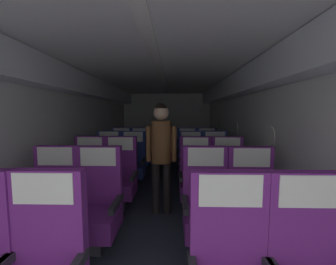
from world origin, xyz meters
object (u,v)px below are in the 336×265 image
Objects in this scene: seat_b_left_aisle at (97,207)px; seat_c_right_aisle at (228,179)px; seat_e_left_window at (121,153)px; seat_e_right_aisle at (207,154)px; seat_b_right_aisle at (253,209)px; seat_c_left_aisle at (120,178)px; seat_d_right_window at (191,163)px; seat_c_right_window at (196,179)px; seat_d_left_aisle at (133,163)px; seat_b_left_window at (53,206)px; seat_e_left_aisle at (140,154)px; seat_e_right_window at (187,154)px; seat_c_left_window at (89,178)px; seat_d_left_window at (108,163)px; flight_attendant at (161,146)px; seat_b_right_window at (206,207)px; seat_d_right_aisle at (215,164)px.

seat_b_left_aisle is 1.92m from seat_c_right_aisle.
seat_e_left_window is 1.00× the size of seat_e_right_aisle.
seat_b_right_aisle is 1.00× the size of seat_e_right_aisle.
seat_c_left_aisle is 1.52m from seat_d_right_window.
seat_e_left_window is (-1.63, 1.98, 0.00)m from seat_c_right_window.
seat_b_left_window is at bearing -104.26° from seat_d_left_aisle.
seat_c_left_aisle is (0.48, 0.96, 0.00)m from seat_b_left_window.
seat_e_left_window is 0.48m from seat_e_left_aisle.
seat_e_left_window is 1.00× the size of seat_e_right_window.
seat_d_right_window is 1.00× the size of seat_e_right_aisle.
seat_c_left_aisle is 2.57m from seat_e_right_aisle.
seat_c_left_window is at bearing -179.79° from seat_c_right_aisle.
seat_b_right_aisle is 3.64m from seat_e_left_window.
seat_c_left_aisle is at bearing -129.86° from seat_e_right_aisle.
seat_e_right_aisle is at bearing 24.96° from seat_d_left_window.
seat_e_left_aisle is (0.49, 2.93, 0.00)m from seat_b_left_window.
seat_e_left_window is at bearing 125.95° from flight_attendant.
seat_c_right_aisle is at bearing -50.08° from seat_e_left_aisle.
seat_d_right_window is 1.36m from flight_attendant.
flight_attendant reaches higher than seat_b_right_window.
seat_c_left_aisle is at bearing 149.20° from seat_b_right_aisle.
seat_d_right_aisle is at bearing 42.33° from seat_b_left_window.
seat_c_right_window and seat_e_left_window have the same top height.
seat_e_left_aisle is at bearing -179.79° from seat_e_right_aisle.
seat_c_left_window is 0.68× the size of flight_attendant.
seat_c_left_window is 1.00× the size of seat_e_left_aisle.
seat_c_right_window is at bearing 30.27° from seat_b_left_window.
flight_attendant is at bearing -73.36° from seat_e_left_aisle.
seat_b_left_window is at bearing -125.97° from seat_e_right_aisle.
seat_b_right_aisle is 1.92m from seat_c_left_aisle.
seat_d_right_aisle is (0.00, 0.97, 0.00)m from seat_c_right_aisle.
seat_c_left_window and seat_e_left_window have the same top height.
seat_c_right_window is 1.00× the size of seat_d_left_window.
seat_c_right_aisle is (0.48, 0.96, 0.00)m from seat_b_right_window.
seat_d_right_aisle is at bearing -63.70° from seat_e_right_window.
seat_b_right_window is (-0.48, 0.03, 0.00)m from seat_b_right_aisle.
seat_e_right_window is (-0.48, 2.94, 0.00)m from seat_b_right_aisle.
seat_e_left_window is 2.12m from seat_e_right_aisle.
seat_c_left_window and seat_c_left_aisle have the same top height.
seat_c_left_aisle is 1.16m from seat_c_right_window.
seat_b_left_window and seat_b_right_window have the same top height.
seat_b_right_aisle is 1.39m from flight_attendant.
seat_d_right_aisle is 0.99m from seat_e_right_aisle.
seat_c_right_window is at bearing 116.72° from seat_b_right_aisle.
seat_d_left_aisle is at bearing 89.41° from seat_c_left_aisle.
seat_c_right_window is 1.00× the size of seat_d_right_window.
seat_b_left_window is 1.00× the size of seat_b_right_window.
seat_e_right_window is at bearing -0.37° from seat_e_left_window.
seat_c_left_aisle is 0.68× the size of flight_attendant.
seat_c_left_aisle is 1.65m from seat_c_right_aisle.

